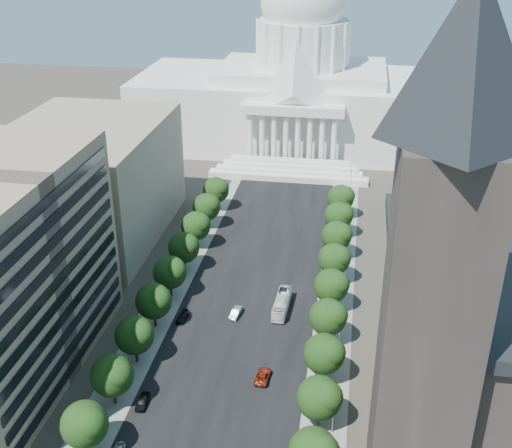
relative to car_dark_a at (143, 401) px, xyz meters
The scene contains 32 objects.
road_asphalt 55.27m from the car_dark_a, 76.41° to the left, with size 30.00×260.00×0.01m, color black.
sidewalk_left 54.06m from the car_dark_a, 96.39° to the left, with size 8.00×260.00×0.02m, color gray.
sidewalk_right 62.52m from the car_dark_a, 59.23° to the left, with size 8.00×260.00×0.02m, color gray.
capitol 150.41m from the car_dark_a, 85.00° to the left, with size 120.00×56.00×73.00m.
office_block_left_far 74.08m from the car_dark_a, 118.79° to the left, with size 38.00×52.00×30.00m, color gray.
tree_l_b 14.48m from the car_dark_a, 110.53° to the right, with size 7.79×7.60×9.97m.
tree_l_c 7.36m from the car_dark_a, behind, with size 7.79×7.60×9.97m.
tree_l_d 13.66m from the car_dark_a, 112.07° to the left, with size 7.79×7.60×9.97m.
tree_l_e 24.64m from the car_dark_a, 101.23° to the left, with size 7.79×7.60×9.97m.
tree_l_f 36.27m from the car_dark_a, 97.49° to the left, with size 7.79×7.60×9.97m.
tree_l_g 48.09m from the car_dark_a, 95.61° to the left, with size 7.79×7.60×9.97m.
tree_l_h 59.97m from the car_dark_a, 94.49° to the left, with size 7.79×7.60×9.97m.
tree_l_i 71.90m from the car_dark_a, 93.74° to the left, with size 7.79×7.60×9.97m.
tree_l_j 83.84m from the car_dark_a, 93.20° to the left, with size 7.79×7.60×9.97m.
tree_r_c 31.84m from the car_dark_a, ahead, with size 7.79×7.60×9.97m.
tree_r_d 33.86m from the car_dark_a, 20.19° to the left, with size 7.79×7.60×9.97m.
tree_r_e 39.58m from the car_dark_a, 36.90° to the left, with size 7.79×7.60×9.97m.
tree_r_f 47.70m from the car_dark_a, 48.59° to the left, with size 7.79×7.60×9.97m.
tree_r_g 57.20m from the car_dark_a, 56.61° to the left, with size 7.79×7.60×9.97m.
tree_r_h 67.50m from the car_dark_a, 62.24° to the left, with size 7.79×7.60×9.97m.
tree_r_i 78.29m from the car_dark_a, 66.35° to the left, with size 7.79×7.60×9.97m.
tree_r_j 89.38m from the car_dark_a, 69.44° to the left, with size 7.79×7.60×9.97m.
streetlight_b 33.30m from the car_dark_a, ahead, with size 2.61×0.44×9.00m.
streetlight_c 40.86m from the car_dark_a, 35.79° to the left, with size 2.61×0.44×9.00m.
streetlight_d 59.00m from the car_dark_a, 55.97° to the left, with size 2.61×0.44×9.00m.
streetlight_e 80.88m from the car_dark_a, 65.95° to the left, with size 2.61×0.44×9.00m.
streetlight_f 104.17m from the car_dark_a, 71.57° to the left, with size 2.61×0.44×9.00m.
car_dark_a is the anchor object (origin of this frame).
car_silver 32.04m from the car_dark_a, 69.83° to the left, with size 1.70×4.89×1.61m, color #95979C.
car_red 22.45m from the car_dark_a, 27.21° to the left, with size 2.52×5.46×1.52m, color maroon.
car_dark_b 26.84m from the car_dark_a, 89.95° to the left, with size 1.86×4.58×1.33m, color black.
city_bus 39.77m from the car_dark_a, 58.85° to the left, with size 2.77×11.85×3.30m, color white.
Camera 1 is at (20.96, -47.55, 78.59)m, focal length 45.00 mm.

